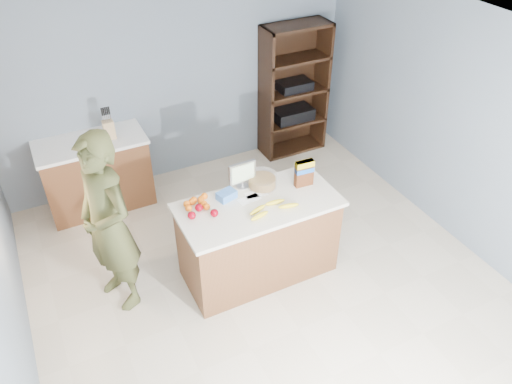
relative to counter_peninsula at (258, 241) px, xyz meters
name	(u,v)px	position (x,y,z in m)	size (l,w,h in m)	color
floor	(271,289)	(0.00, -0.30, -0.42)	(4.50, 5.00, 0.02)	beige
walls	(275,151)	(0.00, -0.30, 1.24)	(4.52, 5.02, 2.51)	slate
counter_peninsula	(258,241)	(0.00, 0.00, 0.00)	(1.56, 0.76, 0.90)	brown
back_cabinet	(97,173)	(-1.20, 1.90, 0.04)	(1.24, 0.62, 0.90)	brown
shelving_unit	(292,92)	(1.55, 2.05, 0.45)	(0.90, 0.40, 1.80)	black
person	(108,225)	(-1.36, 0.30, 0.50)	(0.67, 0.44, 1.84)	#404322
knife_block	(109,129)	(-0.97, 1.85, 0.60)	(0.12, 0.10, 0.31)	tan
envelopes	(253,197)	(0.00, 0.12, 0.49)	(0.33, 0.18, 0.00)	white
bananas	(270,208)	(0.05, -0.14, 0.51)	(0.52, 0.19, 0.04)	yellow
apples	(202,212)	(-0.55, 0.07, 0.52)	(0.27, 0.21, 0.08)	maroon
oranges	(198,202)	(-0.52, 0.23, 0.52)	(0.27, 0.23, 0.07)	orange
blue_carton	(227,195)	(-0.24, 0.20, 0.52)	(0.18, 0.12, 0.08)	blue
salad_bowl	(262,181)	(0.16, 0.24, 0.54)	(0.30, 0.30, 0.13)	#267219
tv	(242,174)	(-0.02, 0.31, 0.64)	(0.28, 0.12, 0.28)	silver
cereal_box	(304,171)	(0.54, 0.07, 0.65)	(0.19, 0.08, 0.28)	#592B14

